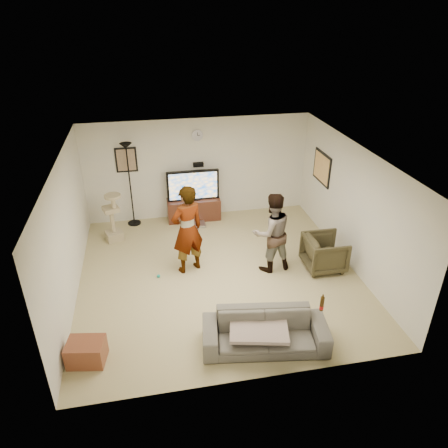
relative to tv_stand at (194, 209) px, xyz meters
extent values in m
cube|color=tan|center=(0.17, -2.50, -0.28)|extent=(5.50, 5.50, 0.02)
cube|color=white|center=(0.17, -2.50, 2.24)|extent=(5.50, 5.50, 0.02)
cube|color=silver|center=(0.17, 0.25, 0.98)|extent=(5.50, 0.04, 2.50)
cube|color=silver|center=(0.17, -5.25, 0.98)|extent=(5.50, 0.04, 2.50)
cube|color=silver|center=(-2.58, -2.50, 0.98)|extent=(0.04, 5.50, 2.50)
cube|color=silver|center=(2.92, -2.50, 0.98)|extent=(0.04, 5.50, 2.50)
cylinder|color=silver|center=(0.17, 0.22, 1.83)|extent=(0.26, 0.04, 0.26)
cube|color=black|center=(0.17, 0.19, 1.11)|extent=(0.25, 0.10, 0.10)
cube|color=#8B725A|center=(-1.53, 0.23, 1.33)|extent=(0.42, 0.03, 0.52)
cube|color=#E5AA66|center=(2.90, -0.90, 1.23)|extent=(0.03, 0.78, 0.62)
cube|color=#3F1E14|center=(0.00, 0.00, 0.00)|extent=(1.31, 0.45, 0.55)
cube|color=#B3B3C0|center=(0.02, -0.40, -0.24)|extent=(0.40, 0.30, 0.07)
cube|color=black|center=(0.00, 0.00, 0.65)|extent=(1.27, 0.08, 0.76)
cube|color=#FBB851|center=(0.00, -0.04, 0.65)|extent=(1.17, 0.01, 0.67)
cylinder|color=black|center=(-1.50, 0.04, 0.76)|extent=(0.32, 0.32, 2.06)
cube|color=tan|center=(-1.95, -0.67, 0.30)|extent=(0.46, 0.46, 1.15)
imported|color=gray|center=(-0.40, -2.24, 0.66)|extent=(0.80, 0.67, 1.86)
imported|color=#4C54A4|center=(1.25, -2.51, 0.56)|extent=(0.90, 0.74, 1.67)
imported|color=#59574F|center=(0.53, -4.63, 0.02)|extent=(2.06, 1.05, 0.58)
cube|color=#B19B91|center=(0.42, -4.63, 0.12)|extent=(1.03, 0.88, 0.06)
cylinder|color=#38240A|center=(1.43, -4.63, 0.43)|extent=(0.06, 0.06, 0.25)
imported|color=#3B3621|center=(2.33, -2.71, 0.09)|extent=(0.80, 0.78, 0.72)
cube|color=brown|center=(-2.23, -4.42, -0.09)|extent=(0.62, 0.50, 0.37)
sphere|color=teal|center=(-1.04, -2.41, -0.24)|extent=(0.07, 0.07, 0.07)
camera|label=1|loc=(-1.08, -9.44, 4.62)|focal=33.60mm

